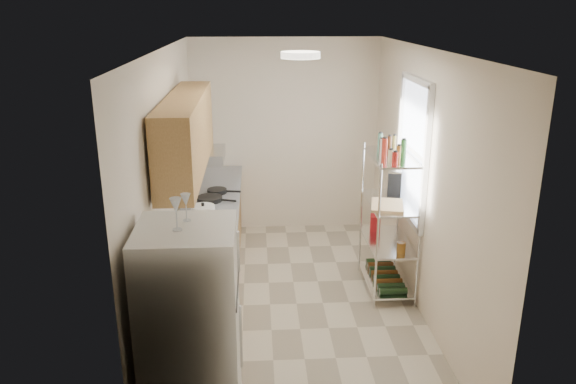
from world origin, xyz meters
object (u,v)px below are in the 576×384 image
frying_pan_large (210,199)px  espresso_machine (395,181)px  refrigerator (191,334)px  rice_cooker (203,215)px  cutting_board (387,205)px

frying_pan_large → espresso_machine: bearing=14.5°
refrigerator → espresso_machine: (2.00, 2.41, 0.34)m
refrigerator → rice_cooker: 1.85m
frying_pan_large → espresso_machine: (2.05, -0.13, 0.21)m
cutting_board → espresso_machine: size_ratio=1.63×
cutting_board → espresso_machine: (0.19, 0.49, 0.11)m
refrigerator → frying_pan_large: bearing=91.2°
frying_pan_large → cutting_board: (1.86, -0.62, 0.10)m
cutting_board → espresso_machine: bearing=69.2°
refrigerator → cutting_board: refrigerator is taller
espresso_machine → frying_pan_large: bearing=-169.6°
rice_cooker → frying_pan_large: size_ratio=0.83×
espresso_machine → refrigerator: bearing=-115.7°
rice_cooker → frying_pan_large: (0.01, 0.70, -0.07)m
frying_pan_large → refrigerator: bearing=-70.8°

